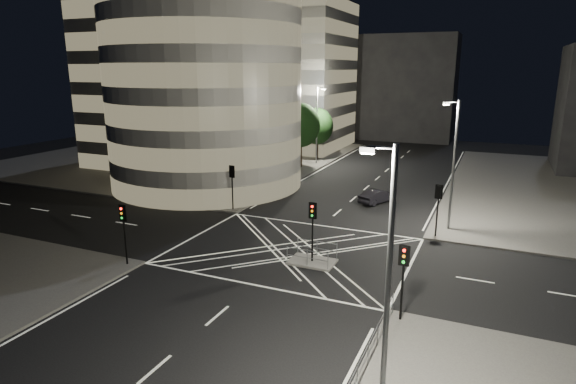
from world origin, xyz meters
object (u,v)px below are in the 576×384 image
at_px(traffic_signal_island, 313,221).
at_px(sedan, 377,196).
at_px(central_island, 312,262).
at_px(street_lamp_left_near, 253,141).
at_px(street_lamp_right_far, 453,161).
at_px(traffic_signal_fl, 232,179).
at_px(traffic_signal_nl, 124,223).
at_px(street_lamp_right_near, 387,278).
at_px(street_lamp_left_far, 317,123).
at_px(traffic_signal_fr, 438,201).
at_px(traffic_signal_nr, 403,268).

distance_m(traffic_signal_island, sedan, 16.25).
bearing_deg(central_island, sedan, 88.41).
height_order(street_lamp_left_near, street_lamp_right_far, same).
bearing_deg(traffic_signal_island, street_lamp_left_near, 130.27).
bearing_deg(central_island, traffic_signal_fl, 142.46).
xyz_separation_m(traffic_signal_nl, street_lamp_right_near, (18.24, -7.20, 2.63)).
height_order(street_lamp_left_far, street_lamp_right_far, same).
distance_m(traffic_signal_fl, traffic_signal_fr, 17.60).
relative_size(traffic_signal_nl, sedan, 0.99).
bearing_deg(street_lamp_left_near, street_lamp_right_near, -54.03).
bearing_deg(traffic_signal_island, street_lamp_right_near, -59.25).
xyz_separation_m(traffic_signal_fr, street_lamp_right_far, (0.64, 2.20, 2.63)).
relative_size(traffic_signal_nl, traffic_signal_nr, 1.00).
bearing_deg(street_lamp_left_near, traffic_signal_nl, -88.06).
relative_size(traffic_signal_nl, traffic_signal_island, 1.00).
bearing_deg(street_lamp_left_near, street_lamp_right_far, -9.03).
bearing_deg(street_lamp_left_near, traffic_signal_island, -49.73).
bearing_deg(street_lamp_left_far, street_lamp_right_near, -66.79).
bearing_deg(traffic_signal_fr, traffic_signal_island, -129.33).
distance_m(central_island, street_lamp_left_far, 33.95).
relative_size(street_lamp_left_far, sedan, 2.46).
relative_size(traffic_signal_fr, traffic_signal_island, 1.00).
height_order(central_island, traffic_signal_island, traffic_signal_island).
bearing_deg(street_lamp_right_near, street_lamp_left_near, 125.97).
xyz_separation_m(traffic_signal_nr, sedan, (-6.35, 21.38, -2.25)).
relative_size(traffic_signal_fr, sedan, 0.99).
xyz_separation_m(traffic_signal_island, street_lamp_left_near, (-11.44, 13.50, 2.63)).
distance_m(traffic_signal_island, street_lamp_right_far, 13.13).
xyz_separation_m(central_island, traffic_signal_nr, (6.80, -5.30, 2.84)).
height_order(street_lamp_left_near, street_lamp_left_far, same).
bearing_deg(traffic_signal_fl, street_lamp_left_far, 91.57).
height_order(traffic_signal_fr, sedan, traffic_signal_fr).
bearing_deg(street_lamp_right_far, traffic_signal_nr, -92.30).
height_order(traffic_signal_fl, street_lamp_left_near, street_lamp_left_near).
bearing_deg(traffic_signal_nr, central_island, 142.07).
bearing_deg(street_lamp_left_near, traffic_signal_fr, -15.92).
relative_size(central_island, traffic_signal_fl, 0.75).
bearing_deg(traffic_signal_nr, traffic_signal_fl, 142.31).
bearing_deg(traffic_signal_island, central_island, 0.00).
bearing_deg(street_lamp_left_near, central_island, -49.73).
relative_size(central_island, street_lamp_left_far, 0.30).
distance_m(traffic_signal_island, street_lamp_right_near, 14.78).
bearing_deg(street_lamp_left_near, traffic_signal_nr, -45.87).
bearing_deg(traffic_signal_nr, street_lamp_left_near, 134.13).
distance_m(traffic_signal_nl, traffic_signal_fr, 22.24).
distance_m(traffic_signal_fl, sedan, 13.86).
relative_size(traffic_signal_fl, traffic_signal_island, 1.00).
height_order(traffic_signal_nl, traffic_signal_fr, same).
bearing_deg(street_lamp_right_near, traffic_signal_fl, 131.24).
height_order(traffic_signal_nl, traffic_signal_nr, same).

